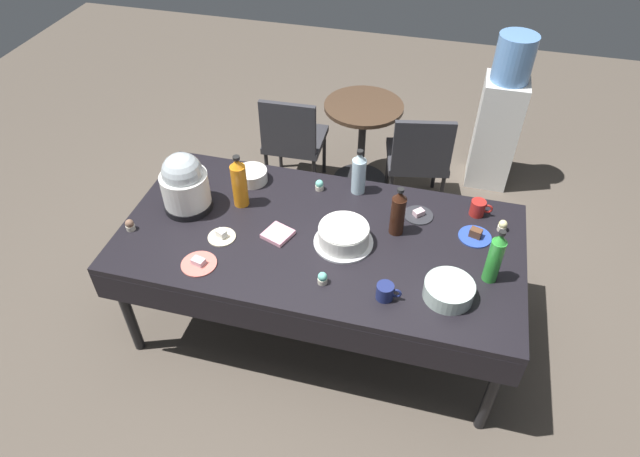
% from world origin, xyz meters
% --- Properties ---
extents(ground, '(9.00, 9.00, 0.00)m').
position_xyz_m(ground, '(0.00, 0.00, 0.00)').
color(ground, brown).
extents(potluck_table, '(2.20, 1.10, 0.75)m').
position_xyz_m(potluck_table, '(0.00, 0.00, 0.69)').
color(potluck_table, black).
rests_on(potluck_table, ground).
extents(frosted_layer_cake, '(0.32, 0.32, 0.12)m').
position_xyz_m(frosted_layer_cake, '(0.14, -0.03, 0.81)').
color(frosted_layer_cake, silver).
rests_on(frosted_layer_cake, potluck_table).
extents(slow_cooker, '(0.28, 0.28, 0.36)m').
position_xyz_m(slow_cooker, '(-0.80, 0.04, 0.92)').
color(slow_cooker, black).
rests_on(slow_cooker, potluck_table).
extents(glass_salad_bowl, '(0.25, 0.25, 0.09)m').
position_xyz_m(glass_salad_bowl, '(0.72, -0.27, 0.79)').
color(glass_salad_bowl, '#B2C6BC').
rests_on(glass_salad_bowl, potluck_table).
extents(ceramic_snack_bowl, '(0.19, 0.19, 0.08)m').
position_xyz_m(ceramic_snack_bowl, '(-0.53, 0.37, 0.79)').
color(ceramic_snack_bowl, silver).
rests_on(ceramic_snack_bowl, potluck_table).
extents(dessert_plate_cobalt, '(0.18, 0.18, 0.06)m').
position_xyz_m(dessert_plate_cobalt, '(0.82, 0.20, 0.76)').
color(dessert_plate_cobalt, '#2D4CB2').
rests_on(dessert_plate_cobalt, potluck_table).
extents(dessert_plate_charcoal, '(0.17, 0.17, 0.04)m').
position_xyz_m(dessert_plate_charcoal, '(0.50, 0.30, 0.76)').
color(dessert_plate_charcoal, '#2D2D33').
rests_on(dessert_plate_charcoal, potluck_table).
extents(dessert_plate_coral, '(0.19, 0.19, 0.04)m').
position_xyz_m(dessert_plate_coral, '(-0.55, -0.37, 0.76)').
color(dessert_plate_coral, '#E07266').
rests_on(dessert_plate_coral, potluck_table).
extents(dessert_plate_cream, '(0.15, 0.15, 0.05)m').
position_xyz_m(dessert_plate_cream, '(-0.52, -0.15, 0.76)').
color(dessert_plate_cream, beige).
rests_on(dessert_plate_cream, potluck_table).
extents(cupcake_rose, '(0.05, 0.05, 0.07)m').
position_xyz_m(cupcake_rose, '(0.10, -0.33, 0.78)').
color(cupcake_rose, beige).
rests_on(cupcake_rose, potluck_table).
extents(cupcake_vanilla, '(0.05, 0.05, 0.07)m').
position_xyz_m(cupcake_vanilla, '(0.96, 0.30, 0.78)').
color(cupcake_vanilla, beige).
rests_on(cupcake_vanilla, potluck_table).
extents(cupcake_berry, '(0.05, 0.05, 0.07)m').
position_xyz_m(cupcake_berry, '(-1.03, -0.22, 0.78)').
color(cupcake_berry, beige).
rests_on(cupcake_berry, potluck_table).
extents(cupcake_cocoa, '(0.05, 0.05, 0.07)m').
position_xyz_m(cupcake_cocoa, '(-0.11, 0.39, 0.78)').
color(cupcake_cocoa, beige).
rests_on(cupcake_cocoa, potluck_table).
extents(soda_bottle_orange_juice, '(0.09, 0.09, 0.33)m').
position_xyz_m(soda_bottle_orange_juice, '(-0.51, 0.15, 0.91)').
color(soda_bottle_orange_juice, orange).
rests_on(soda_bottle_orange_juice, potluck_table).
extents(soda_bottle_water, '(0.08, 0.08, 0.29)m').
position_xyz_m(soda_bottle_water, '(0.12, 0.43, 0.89)').
color(soda_bottle_water, silver).
rests_on(soda_bottle_water, potluck_table).
extents(soda_bottle_lime_soda, '(0.07, 0.07, 0.32)m').
position_xyz_m(soda_bottle_lime_soda, '(0.91, -0.09, 0.90)').
color(soda_bottle_lime_soda, green).
rests_on(soda_bottle_lime_soda, potluck_table).
extents(soda_bottle_cola, '(0.08, 0.08, 0.30)m').
position_xyz_m(soda_bottle_cola, '(0.40, 0.14, 0.89)').
color(soda_bottle_cola, '#33190F').
rests_on(soda_bottle_cola, potluck_table).
extents(coffee_mug_red, '(0.13, 0.08, 0.09)m').
position_xyz_m(coffee_mug_red, '(0.83, 0.40, 0.80)').
color(coffee_mug_red, '#B2231E').
rests_on(coffee_mug_red, potluck_table).
extents(coffee_mug_navy, '(0.13, 0.09, 0.08)m').
position_xyz_m(coffee_mug_navy, '(0.42, -0.35, 0.79)').
color(coffee_mug_navy, navy).
rests_on(coffee_mug_navy, potluck_table).
extents(paper_napkin_stack, '(0.18, 0.18, 0.02)m').
position_xyz_m(paper_napkin_stack, '(-0.22, -0.06, 0.76)').
color(paper_napkin_stack, pink).
rests_on(paper_napkin_stack, potluck_table).
extents(maroon_chair_left, '(0.46, 0.46, 0.85)m').
position_xyz_m(maroon_chair_left, '(-0.55, 1.28, 0.49)').
color(maroon_chair_left, '#333338').
rests_on(maroon_chair_left, ground).
extents(maroon_chair_right, '(0.52, 0.52, 0.85)m').
position_xyz_m(maroon_chair_right, '(0.42, 1.28, 0.49)').
color(maroon_chair_right, '#333338').
rests_on(maroon_chair_right, ground).
extents(round_cafe_table, '(0.60, 0.60, 0.72)m').
position_xyz_m(round_cafe_table, '(-0.05, 1.50, 0.50)').
color(round_cafe_table, '#473323').
rests_on(round_cafe_table, ground).
extents(water_cooler, '(0.32, 0.32, 1.24)m').
position_xyz_m(water_cooler, '(0.96, 1.81, 0.59)').
color(water_cooler, silver).
rests_on(water_cooler, ground).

